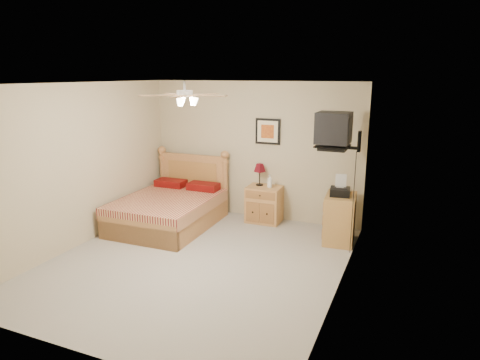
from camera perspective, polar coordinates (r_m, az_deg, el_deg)
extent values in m
plane|color=#9B958C|center=(6.27, -5.77, -10.80)|extent=(4.50, 4.50, 0.00)
cube|color=white|center=(5.70, -6.39, 12.67)|extent=(4.00, 4.50, 0.04)
cube|color=#BEAF8C|center=(7.86, 1.88, 3.93)|extent=(4.00, 0.04, 2.50)
cube|color=#BEAF8C|center=(4.12, -21.40, -6.47)|extent=(4.00, 0.04, 2.50)
cube|color=#BEAF8C|center=(7.03, -20.50, 1.84)|extent=(0.04, 4.50, 2.50)
cube|color=#BEAF8C|center=(5.22, 13.56, -1.66)|extent=(0.04, 4.50, 2.50)
cube|color=tan|center=(7.75, 3.24, -3.24)|extent=(0.61, 0.47, 0.66)
imported|color=white|center=(7.58, 3.99, -0.15)|extent=(0.11, 0.11, 0.23)
cube|color=black|center=(7.69, 3.73, 6.48)|extent=(0.46, 0.04, 0.46)
cube|color=#B37538|center=(7.00, 13.16, -5.01)|extent=(0.51, 0.69, 0.78)
imported|color=#B5A48E|center=(7.11, 13.12, -1.34)|extent=(0.20, 0.25, 0.02)
imported|color=tan|center=(7.12, 13.13, -1.14)|extent=(0.22, 0.28, 0.02)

